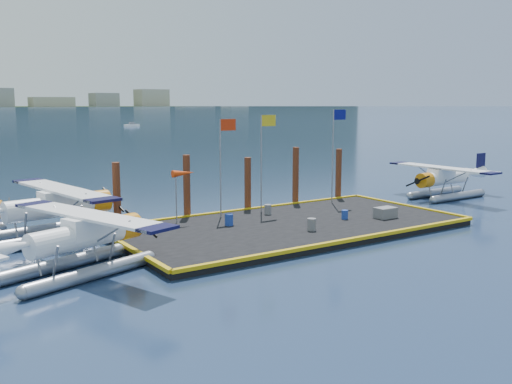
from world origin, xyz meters
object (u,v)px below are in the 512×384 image
drum_1 (312,224)px  windsock (183,174)px  drum_0 (229,220)px  crate (385,213)px  flagpole_red (223,152)px  piling_2 (248,186)px  seaplane_b (55,210)px  flagpole_yellow (264,148)px  seaplane_d (444,180)px  seaplane_a (83,240)px  flagpole_blue (335,142)px  piling_1 (187,189)px  drum_5 (268,209)px  piling_4 (338,176)px  piling_0 (117,197)px  drum_2 (345,215)px  piling_3 (296,178)px

drum_1 → windsock: bearing=128.9°
drum_0 → crate: drum_0 is taller
flagpole_red → piling_2: 4.07m
seaplane_b → flagpole_yellow: 13.13m
seaplane_d → flagpole_yellow: 16.26m
drum_0 → seaplane_d: bearing=2.4°
seaplane_a → windsock: size_ratio=3.07×
flagpole_red → flagpole_blue: 8.99m
piling_1 → piling_2: size_ratio=1.11×
seaplane_b → drum_5: seaplane_b is taller
drum_5 → seaplane_a: bearing=-159.9°
seaplane_d → piling_4: bearing=67.2°
seaplane_b → piling_0: bearing=81.5°
crate → flagpole_red: (-8.08, 5.77, 3.67)m
drum_0 → windsock: windsock is taller
flagpole_blue → flagpole_red: bearing=180.0°
seaplane_a → piling_2: size_ratio=2.52×
seaplane_b → piling_1: (8.01, 0.05, 0.51)m
drum_1 → drum_5: drum_1 is taller
drum_0 → drum_5: bearing=21.9°
drum_2 → flagpole_blue: size_ratio=0.08×
crate → flagpole_red: flagpole_red is taller
drum_1 → drum_5: (0.62, 5.13, -0.03)m
flagpole_yellow → piling_4: bearing=11.6°
piling_0 → piling_1: piling_1 is taller
piling_3 → piling_4: bearing=0.0°
piling_1 → windsock: bearing=-122.7°
seaplane_d → crate: seaplane_d is taller
piling_1 → piling_4: piling_1 is taller
drum_5 → piling_0: (-8.93, 2.46, 1.29)m
flagpole_yellow → piling_0: flagpole_yellow is taller
drum_2 → piling_4: piling_4 is taller
flagpole_yellow → piling_3: bearing=22.8°
piling_1 → flagpole_yellow: bearing=-18.8°
piling_0 → piling_4: bearing=0.0°
flagpole_red → flagpole_blue: (8.99, -0.00, 0.29)m
seaplane_d → windsock: 21.75m
seaplane_d → flagpole_yellow: size_ratio=1.49×
drum_5 → flagpole_red: 4.66m
flagpole_red → flagpole_blue: flagpole_blue is taller
drum_5 → flagpole_blue: 7.47m
drum_1 → flagpole_blue: size_ratio=0.10×
drum_0 → flagpole_blue: size_ratio=0.10×
flagpole_yellow → piling_0: (-9.20, 1.60, -2.51)m
seaplane_b → drum_2: size_ratio=18.81×
seaplane_a → drum_5: size_ratio=15.53×
piling_1 → crate: bearing=-37.0°
seaplane_b → crate: (17.79, -7.32, -0.87)m
drum_5 → windsock: windsock is taller
drum_1 → piling_0: (-8.31, 7.59, 1.26)m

